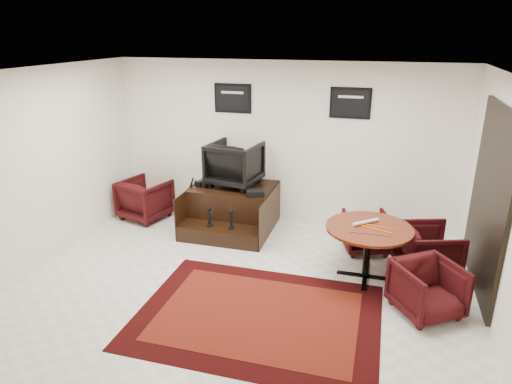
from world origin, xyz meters
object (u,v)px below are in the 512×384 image
armchair_side (145,197)px  shine_chair (235,162)px  meeting_table (369,233)px  table_chair_corner (428,287)px  table_chair_window (428,248)px  shine_podium (233,209)px  table_chair_back (366,230)px

armchair_side → shine_chair: bearing=-157.5°
meeting_table → table_chair_corner: size_ratio=1.61×
armchair_side → table_chair_window: (4.81, -0.75, -0.01)m
shine_podium → table_chair_corner: bearing=-30.6°
shine_chair → armchair_side: size_ratio=1.04×
shine_chair → table_chair_corner: (3.08, -1.97, -0.78)m
meeting_table → table_chair_corner: meeting_table is taller
table_chair_corner → shine_podium: bearing=114.9°
armchair_side → table_chair_corner: 5.06m
armchair_side → table_chair_corner: armchair_side is taller
shine_podium → table_chair_window: 3.25m
armchair_side → meeting_table: armchair_side is taller
meeting_table → table_chair_window: bearing=23.3°
armchair_side → table_chair_back: (3.94, -0.24, -0.07)m
table_chair_back → table_chair_corner: (0.80, -1.53, 0.03)m
shine_podium → shine_chair: shine_chair is taller
shine_podium → armchair_side: bearing=-178.4°
shine_chair → shine_podium: bearing=98.3°
meeting_table → table_chair_back: (-0.06, 0.86, -0.34)m
meeting_table → armchair_side: bearing=164.6°
table_chair_window → table_chair_corner: table_chair_window is taller
shine_podium → table_chair_back: (2.27, -0.29, -0.00)m
shine_chair → table_chair_back: (2.27, -0.43, -0.81)m
shine_chair → armchair_side: bearing=14.9°
meeting_table → table_chair_corner: 1.06m
armchair_side → table_chair_window: 4.87m
armchair_side → table_chair_back: size_ratio=1.20×
shine_chair → table_chair_corner: size_ratio=1.16×
meeting_table → shine_chair: bearing=151.0°
armchair_side → table_chair_corner: size_ratio=1.11×
armchair_side → table_chair_back: 3.95m
table_chair_window → table_chair_corner: size_ratio=1.07×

